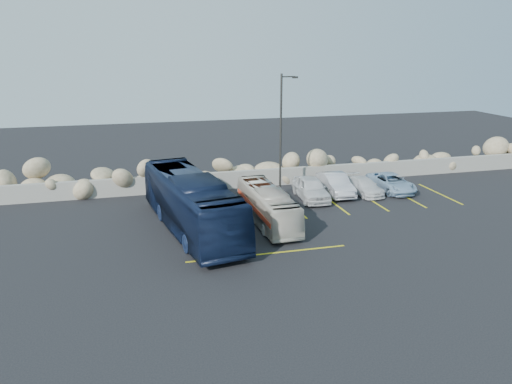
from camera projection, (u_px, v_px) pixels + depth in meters
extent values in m
plane|color=black|center=(289.00, 253.00, 24.25)|extent=(90.00, 90.00, 0.00)
cube|color=gray|center=(236.00, 179.00, 35.22)|extent=(60.00, 0.40, 1.20)
cube|color=gold|center=(213.00, 212.00, 30.14)|extent=(0.12, 5.00, 0.01)
cube|color=gold|center=(293.00, 206.00, 31.38)|extent=(0.12, 5.00, 0.01)
cube|color=gold|center=(333.00, 202.00, 32.03)|extent=(0.12, 5.00, 0.01)
cube|color=gold|center=(370.00, 199.00, 32.66)|extent=(0.12, 5.00, 0.01)
cube|color=gold|center=(405.00, 197.00, 33.29)|extent=(0.12, 5.00, 0.01)
cube|color=gold|center=(439.00, 194.00, 33.92)|extent=(0.12, 5.00, 0.01)
cube|color=gold|center=(268.00, 254.00, 24.19)|extent=(8.00, 0.12, 0.01)
cylinder|color=#2F2D29|center=(281.00, 136.00, 32.54)|extent=(0.14, 0.14, 8.00)
cylinder|color=#2F2D29|center=(288.00, 77.00, 31.57)|extent=(0.90, 0.08, 0.08)
cube|color=#2F2D29|center=(295.00, 77.00, 31.69)|extent=(0.35, 0.18, 0.12)
imported|color=beige|center=(267.00, 205.00, 28.18)|extent=(1.89, 7.39, 2.05)
imported|color=#0F1933|center=(191.00, 203.00, 26.89)|extent=(4.46, 11.45, 3.11)
imported|color=silver|center=(311.00, 188.00, 32.58)|extent=(2.00, 4.39, 1.46)
imported|color=#B8B8BD|center=(335.00, 184.00, 33.69)|extent=(1.70, 4.34, 1.41)
imported|color=silver|center=(364.00, 186.00, 33.81)|extent=(1.76, 3.82, 1.08)
imported|color=#8DACC8|center=(391.00, 183.00, 34.44)|extent=(2.17, 4.37, 1.19)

